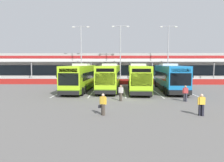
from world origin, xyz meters
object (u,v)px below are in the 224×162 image
at_px(pedestrian_near_bin, 121,92).
at_px(lamp_post_centre, 120,50).
at_px(coach_bus_leftmost, 80,78).
at_px(pedestrian_with_handbag, 103,104).
at_px(pedestrian_in_dark_coat, 201,104).
at_px(lamp_post_west, 81,50).
at_px(coach_bus_right_centre, 169,78).
at_px(pedestrian_child, 185,93).
at_px(coach_bus_left_centre, 109,78).
at_px(coach_bus_centre, 138,78).
at_px(lamp_post_east, 168,50).

height_order(pedestrian_near_bin, lamp_post_centre, lamp_post_centre).
xyz_separation_m(coach_bus_leftmost, pedestrian_with_handbag, (4.07, -13.66, -0.93)).
relative_size(pedestrian_in_dark_coat, lamp_post_west, 0.15).
bearing_deg(lamp_post_west, pedestrian_with_handbag, -76.81).
height_order(coach_bus_right_centre, pedestrian_in_dark_coat, coach_bus_right_centre).
distance_m(coach_bus_leftmost, pedestrian_in_dark_coat, 17.74).
bearing_deg(pedestrian_child, coach_bus_left_centre, 132.71).
distance_m(coach_bus_centre, pedestrian_child, 8.75).
height_order(pedestrian_with_handbag, lamp_post_west, lamp_post_west).
bearing_deg(coach_bus_centre, pedestrian_with_handbag, -106.46).
bearing_deg(coach_bus_centre, pedestrian_in_dark_coat, -76.45).
bearing_deg(pedestrian_near_bin, pedestrian_with_handbag, -103.81).
distance_m(coach_bus_centre, pedestrian_near_bin, 8.07).
bearing_deg(pedestrian_in_dark_coat, lamp_post_west, 117.52).
bearing_deg(pedestrian_near_bin, pedestrian_child, -1.36).
distance_m(coach_bus_centre, pedestrian_with_handbag, 14.04).
xyz_separation_m(coach_bus_centre, lamp_post_west, (-9.87, 11.72, 4.50)).
bearing_deg(coach_bus_left_centre, pedestrian_with_handbag, -89.91).
xyz_separation_m(pedestrian_in_dark_coat, pedestrian_near_bin, (-5.78, 5.82, 0.00)).
bearing_deg(lamp_post_west, coach_bus_right_centre, -38.32).
bearing_deg(lamp_post_east, pedestrian_child, -98.67).
height_order(pedestrian_in_dark_coat, pedestrian_near_bin, same).
height_order(coach_bus_left_centre, pedestrian_in_dark_coat, coach_bus_left_centre).
xyz_separation_m(coach_bus_leftmost, coach_bus_right_centre, (12.43, 0.23, 0.00)).
xyz_separation_m(pedestrian_child, pedestrian_near_bin, (-6.48, 0.15, 0.00)).
bearing_deg(pedestrian_child, pedestrian_near_bin, 178.64).
height_order(coach_bus_right_centre, lamp_post_east, lamp_post_east).
distance_m(coach_bus_leftmost, lamp_post_west, 12.48).
relative_size(coach_bus_leftmost, lamp_post_east, 1.11).
bearing_deg(pedestrian_child, lamp_post_east, 81.33).
distance_m(coach_bus_left_centre, pedestrian_in_dark_coat, 16.01).
relative_size(coach_bus_right_centre, lamp_post_centre, 1.11).
bearing_deg(pedestrian_with_handbag, pedestrian_in_dark_coat, 0.03).
distance_m(coach_bus_leftmost, lamp_post_centre, 13.36).
height_order(coach_bus_centre, pedestrian_with_handbag, coach_bus_centre).
bearing_deg(coach_bus_right_centre, pedestrian_child, -93.13).
xyz_separation_m(pedestrian_child, lamp_post_east, (3.01, 19.71, 5.42)).
relative_size(pedestrian_near_bin, lamp_post_east, 0.15).
bearing_deg(lamp_post_east, pedestrian_with_handbag, -113.27).
bearing_deg(coach_bus_centre, pedestrian_near_bin, -108.44).
xyz_separation_m(pedestrian_with_handbag, pedestrian_in_dark_coat, (7.21, 0.00, 0.02)).
height_order(coach_bus_right_centre, pedestrian_with_handbag, coach_bus_right_centre).
height_order(coach_bus_left_centre, lamp_post_centre, lamp_post_centre).
height_order(coach_bus_centre, coach_bus_right_centre, same).
height_order(coach_bus_right_centre, pedestrian_child, coach_bus_right_centre).
relative_size(pedestrian_child, lamp_post_west, 0.15).
relative_size(coach_bus_left_centre, pedestrian_near_bin, 7.56).
bearing_deg(lamp_post_centre, pedestrian_near_bin, -90.81).
bearing_deg(coach_bus_centre, pedestrian_child, -63.11).
bearing_deg(lamp_post_centre, coach_bus_centre, -78.75).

